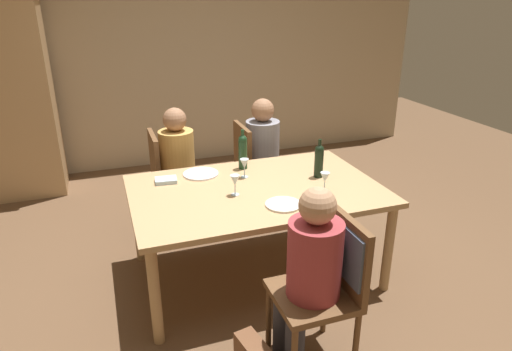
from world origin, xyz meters
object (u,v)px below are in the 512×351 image
(dining_table, at_px, (256,197))
(dinner_plate_guest_left, at_px, (283,204))
(person_woman_host, at_px, (265,150))
(chair_near, at_px, (333,272))
(wine_glass_near_left, at_px, (235,181))
(chair_far_left, at_px, (169,175))
(wine_bottle_dark_red, at_px, (243,151))
(wine_bottle_tall_green, at_px, (319,160))
(person_man_guest, at_px, (310,268))
(wine_glass_near_right, at_px, (325,178))
(person_man_bearded, at_px, (180,160))
(wine_glass_centre, at_px, (244,164))
(chair_far_right, at_px, (254,164))
(dinner_plate_host, at_px, (201,174))

(dining_table, height_order, dinner_plate_guest_left, dinner_plate_guest_left)
(dining_table, bearing_deg, person_woman_host, 65.86)
(chair_near, xyz_separation_m, wine_glass_near_left, (-0.30, 0.90, 0.24))
(chair_far_left, height_order, wine_bottle_dark_red, wine_bottle_dark_red)
(chair_far_left, distance_m, wine_bottle_tall_green, 1.41)
(person_man_guest, distance_m, wine_glass_near_right, 0.89)
(person_man_bearded, xyz_separation_m, wine_glass_centre, (0.37, -0.73, 0.18))
(person_woman_host, xyz_separation_m, dinner_plate_guest_left, (-0.35, -1.29, 0.07))
(wine_glass_centre, bearing_deg, person_man_guest, -90.61)
(dining_table, bearing_deg, chair_far_right, 71.71)
(wine_bottle_tall_green, relative_size, dinner_plate_host, 1.10)
(chair_far_left, distance_m, chair_near, 2.02)
(person_man_guest, xyz_separation_m, dinner_plate_guest_left, (0.10, 0.63, 0.08))
(chair_far_right, xyz_separation_m, dinner_plate_host, (-0.64, -0.57, 0.20))
(person_woman_host, bearing_deg, person_man_guest, -13.36)
(person_woman_host, bearing_deg, dining_table, -24.14)
(dining_table, bearing_deg, person_man_bearded, 111.52)
(chair_near, bearing_deg, wine_glass_near_left, 18.45)
(wine_bottle_tall_green, bearing_deg, wine_bottle_dark_red, 143.42)
(chair_far_right, bearing_deg, wine_glass_near_left, -25.85)
(chair_far_right, bearing_deg, dinner_plate_guest_left, -10.51)
(wine_bottle_dark_red, height_order, dinner_plate_guest_left, wine_bottle_dark_red)
(wine_bottle_tall_green, distance_m, wine_glass_near_right, 0.29)
(wine_glass_near_left, xyz_separation_m, dinner_plate_guest_left, (0.26, -0.27, -0.10))
(chair_near, distance_m, wine_glass_near_right, 0.84)
(wine_glass_near_left, relative_size, dinner_plate_guest_left, 0.61)
(person_man_guest, height_order, wine_bottle_dark_red, person_man_guest)
(wine_glass_near_right, bearing_deg, wine_bottle_tall_green, 71.94)
(person_woman_host, xyz_separation_m, person_man_bearded, (-0.81, 0.00, -0.01))
(wine_glass_near_left, bearing_deg, chair_near, -71.55)
(person_man_bearded, bearing_deg, wine_glass_near_right, 34.60)
(dinner_plate_host, bearing_deg, chair_far_right, 41.72)
(chair_far_left, xyz_separation_m, person_man_guest, (0.47, -1.92, 0.12))
(person_woman_host, distance_m, dinner_plate_host, 0.94)
(wine_glass_near_left, bearing_deg, dining_table, 18.68)
(person_man_guest, xyz_separation_m, wine_bottle_tall_green, (0.55, 1.01, 0.21))
(chair_far_left, height_order, person_woman_host, person_woman_host)
(dinner_plate_host, bearing_deg, person_woman_host, 37.14)
(person_woman_host, bearing_deg, wine_glass_near_left, -30.76)
(wine_glass_centre, relative_size, wine_glass_near_right, 1.00)
(person_man_guest, xyz_separation_m, wine_bottle_dark_red, (0.06, 1.38, 0.22))
(wine_glass_near_right, distance_m, dinner_plate_host, 0.98)
(chair_far_left, bearing_deg, wine_bottle_tall_green, 48.16)
(person_woman_host, distance_m, person_man_bearded, 0.81)
(person_man_guest, relative_size, dinner_plate_guest_left, 4.60)
(chair_far_right, height_order, person_man_guest, person_man_guest)
(person_woman_host, height_order, dinner_plate_guest_left, person_woman_host)
(chair_far_right, distance_m, wine_bottle_dark_red, 0.71)
(chair_near, height_order, dinner_plate_guest_left, chair_near)
(wine_glass_centre, bearing_deg, person_man_bearded, 116.56)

